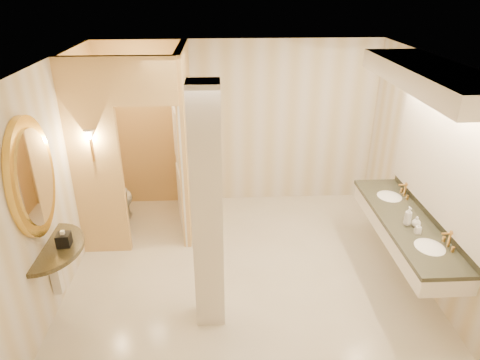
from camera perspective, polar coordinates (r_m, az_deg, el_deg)
The scene contains 16 objects.
floor at distance 5.88m, azimuth 0.70°, elevation -11.44°, with size 4.50×4.50×0.00m, color beige.
ceiling at distance 4.78m, azimuth 0.88°, elevation 15.44°, with size 4.50×4.50×0.00m, color silver.
wall_back at distance 7.05m, azimuth -0.27°, elevation 7.41°, with size 4.50×0.02×2.70m, color beige.
wall_front at distance 3.48m, azimuth 2.95°, elevation -13.34°, with size 4.50×0.02×2.70m, color beige.
wall_left at distance 5.53m, azimuth -23.19°, elevation 0.03°, with size 0.02×4.00×2.70m, color beige.
wall_right at distance 5.78m, azimuth 23.65°, elevation 1.02°, with size 0.02×4.00×2.70m, color beige.
toilet_closet at distance 6.11m, azimuth -10.31°, elevation 4.47°, with size 1.50×1.55×2.70m.
wall_sconce at distance 5.67m, azimuth -19.41°, elevation 5.46°, with size 0.14×0.14×0.42m.
vanity at distance 5.29m, azimuth 23.00°, elevation 2.25°, with size 0.75×2.40×2.09m.
console_shelf at distance 4.94m, azimuth -25.27°, elevation -3.50°, with size 0.99×0.99×1.94m.
pillar at distance 4.38m, azimuth -4.36°, elevation -4.48°, with size 0.31×0.31×2.70m, color silver.
tissue_box at distance 5.07m, azimuth -22.43°, elevation -7.37°, with size 0.14×0.14×0.14m, color black.
toilet at distance 6.94m, azimuth -15.82°, elevation -2.84°, with size 0.40×0.70×0.71m, color white.
soap_bottle_a at distance 5.30m, azimuth 22.68°, elevation -5.96°, with size 0.06×0.06×0.13m, color beige.
soap_bottle_b at distance 5.44m, azimuth 22.47°, elevation -5.14°, with size 0.10×0.10×0.13m, color silver.
soap_bottle_c at distance 5.41m, azimuth 21.51°, elevation -4.46°, with size 0.09×0.09×0.23m, color #C6B28C.
Camera 1 is at (-0.31, -4.70, 3.52)m, focal length 32.00 mm.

